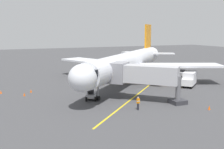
{
  "coord_description": "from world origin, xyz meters",
  "views": [
    {
      "loc": [
        22.39,
        44.9,
        10.05
      ],
      "look_at": [
        4.96,
        5.54,
        3.0
      ],
      "focal_mm": 43.08,
      "sensor_mm": 36.0,
      "label": 1
    }
  ],
  "objects_px": {
    "belt_loader_near_nose": "(91,95)",
    "safety_cone_nose_left": "(31,91)",
    "jet_bridge": "(139,75)",
    "tug_rear_apron": "(182,73)",
    "safety_cone_nose_right": "(1,92)",
    "safety_cone_wing_starboard": "(209,108)",
    "tug_portside": "(105,70)",
    "box_truck_starboard_side": "(189,79)",
    "safety_cone_wing_port": "(24,94)",
    "ground_crew_marshaller": "(138,103)",
    "airplane": "(128,63)"
  },
  "relations": [
    {
      "from": "jet_bridge",
      "to": "tug_portside",
      "type": "relative_size",
      "value": 3.49
    },
    {
      "from": "tug_rear_apron",
      "to": "ground_crew_marshaller",
      "type": "bearing_deg",
      "value": 40.75
    },
    {
      "from": "jet_bridge",
      "to": "tug_portside",
      "type": "distance_m",
      "value": 25.73
    },
    {
      "from": "ground_crew_marshaller",
      "to": "tug_portside",
      "type": "xyz_separation_m",
      "value": [
        -7.54,
        -29.42,
        -0.18
      ]
    },
    {
      "from": "jet_bridge",
      "to": "ground_crew_marshaller",
      "type": "distance_m",
      "value": 5.82
    },
    {
      "from": "tug_portside",
      "to": "safety_cone_wing_port",
      "type": "relative_size",
      "value": 4.97
    },
    {
      "from": "safety_cone_nose_right",
      "to": "safety_cone_wing_starboard",
      "type": "relative_size",
      "value": 1.0
    },
    {
      "from": "tug_portside",
      "to": "ground_crew_marshaller",
      "type": "bearing_deg",
      "value": 75.62
    },
    {
      "from": "box_truck_starboard_side",
      "to": "tug_rear_apron",
      "type": "relative_size",
      "value": 1.75
    },
    {
      "from": "safety_cone_wing_starboard",
      "to": "tug_portside",
      "type": "bearing_deg",
      "value": -88.52
    },
    {
      "from": "belt_loader_near_nose",
      "to": "tug_rear_apron",
      "type": "relative_size",
      "value": 1.73
    },
    {
      "from": "ground_crew_marshaller",
      "to": "belt_loader_near_nose",
      "type": "relative_size",
      "value": 0.36
    },
    {
      "from": "ground_crew_marshaller",
      "to": "safety_cone_wing_port",
      "type": "bearing_deg",
      "value": -47.45
    },
    {
      "from": "safety_cone_nose_right",
      "to": "safety_cone_wing_starboard",
      "type": "height_order",
      "value": "same"
    },
    {
      "from": "safety_cone_nose_left",
      "to": "safety_cone_wing_starboard",
      "type": "xyz_separation_m",
      "value": [
        -19.66,
        19.43,
        0.0
      ]
    },
    {
      "from": "jet_bridge",
      "to": "safety_cone_nose_right",
      "type": "bearing_deg",
      "value": -34.29
    },
    {
      "from": "belt_loader_near_nose",
      "to": "safety_cone_nose_left",
      "type": "xyz_separation_m",
      "value": [
        7.42,
        -8.54,
        -0.44
      ]
    },
    {
      "from": "box_truck_starboard_side",
      "to": "safety_cone_nose_left",
      "type": "height_order",
      "value": "box_truck_starboard_side"
    },
    {
      "from": "airplane",
      "to": "belt_loader_near_nose",
      "type": "height_order",
      "value": "airplane"
    },
    {
      "from": "tug_rear_apron",
      "to": "safety_cone_nose_left",
      "type": "relative_size",
      "value": 4.95
    },
    {
      "from": "airplane",
      "to": "safety_cone_nose_left",
      "type": "distance_m",
      "value": 18.45
    },
    {
      "from": "tug_rear_apron",
      "to": "safety_cone_nose_left",
      "type": "distance_m",
      "value": 32.76
    },
    {
      "from": "tug_portside",
      "to": "safety_cone_nose_left",
      "type": "distance_m",
      "value": 23.25
    },
    {
      "from": "jet_bridge",
      "to": "belt_loader_near_nose",
      "type": "distance_m",
      "value": 7.63
    },
    {
      "from": "box_truck_starboard_side",
      "to": "safety_cone_nose_right",
      "type": "distance_m",
      "value": 32.52
    },
    {
      "from": "box_truck_starboard_side",
      "to": "safety_cone_wing_port",
      "type": "xyz_separation_m",
      "value": [
        28.29,
        -4.52,
        -1.11
      ]
    },
    {
      "from": "belt_loader_near_nose",
      "to": "safety_cone_wing_port",
      "type": "relative_size",
      "value": 8.57
    },
    {
      "from": "tug_rear_apron",
      "to": "tug_portside",
      "type": "bearing_deg",
      "value": -38.46
    },
    {
      "from": "belt_loader_near_nose",
      "to": "safety_cone_wing_starboard",
      "type": "relative_size",
      "value": 8.57
    },
    {
      "from": "airplane",
      "to": "ground_crew_marshaller",
      "type": "xyz_separation_m",
      "value": [
        6.8,
        16.11,
        -3.12
      ]
    },
    {
      "from": "safety_cone_nose_left",
      "to": "safety_cone_wing_starboard",
      "type": "distance_m",
      "value": 27.64
    },
    {
      "from": "jet_bridge",
      "to": "belt_loader_near_nose",
      "type": "relative_size",
      "value": 2.02
    },
    {
      "from": "safety_cone_nose_left",
      "to": "safety_cone_wing_starboard",
      "type": "bearing_deg",
      "value": 135.35
    },
    {
      "from": "airplane",
      "to": "safety_cone_nose_left",
      "type": "bearing_deg",
      "value": 1.1
    },
    {
      "from": "safety_cone_nose_left",
      "to": "safety_cone_wing_starboard",
      "type": "relative_size",
      "value": 1.0
    },
    {
      "from": "jet_bridge",
      "to": "tug_portside",
      "type": "bearing_deg",
      "value": -101.29
    },
    {
      "from": "airplane",
      "to": "safety_cone_wing_port",
      "type": "bearing_deg",
      "value": 7.25
    },
    {
      "from": "safety_cone_nose_right",
      "to": "belt_loader_near_nose",
      "type": "bearing_deg",
      "value": 141.09
    },
    {
      "from": "safety_cone_wing_port",
      "to": "airplane",
      "type": "bearing_deg",
      "value": -172.75
    },
    {
      "from": "jet_bridge",
      "to": "tug_rear_apron",
      "type": "height_order",
      "value": "jet_bridge"
    },
    {
      "from": "safety_cone_wing_port",
      "to": "safety_cone_wing_starboard",
      "type": "distance_m",
      "value": 27.17
    },
    {
      "from": "safety_cone_wing_starboard",
      "to": "ground_crew_marshaller",
      "type": "bearing_deg",
      "value": -23.54
    },
    {
      "from": "jet_bridge",
      "to": "safety_cone_nose_right",
      "type": "distance_m",
      "value": 22.48
    },
    {
      "from": "safety_cone_nose_right",
      "to": "ground_crew_marshaller",
      "type": "bearing_deg",
      "value": 133.12
    },
    {
      "from": "tug_rear_apron",
      "to": "safety_cone_wing_starboard",
      "type": "relative_size",
      "value": 4.95
    },
    {
      "from": "belt_loader_near_nose",
      "to": "safety_cone_nose_left",
      "type": "height_order",
      "value": "belt_loader_near_nose"
    },
    {
      "from": "airplane",
      "to": "ground_crew_marshaller",
      "type": "bearing_deg",
      "value": 67.11
    },
    {
      "from": "belt_loader_near_nose",
      "to": "safety_cone_wing_starboard",
      "type": "distance_m",
      "value": 16.39
    },
    {
      "from": "safety_cone_wing_starboard",
      "to": "safety_cone_wing_port",
      "type": "bearing_deg",
      "value": -39.6
    },
    {
      "from": "jet_bridge",
      "to": "box_truck_starboard_side",
      "type": "bearing_deg",
      "value": -160.18
    }
  ]
}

